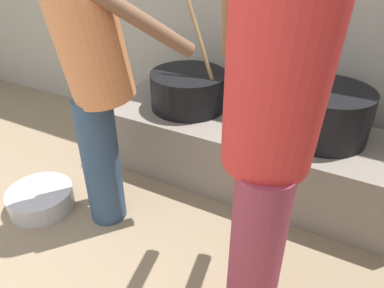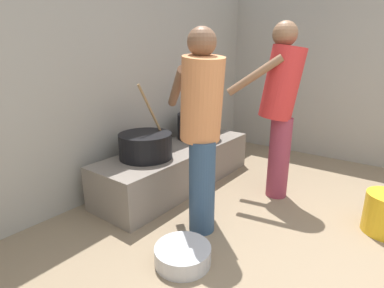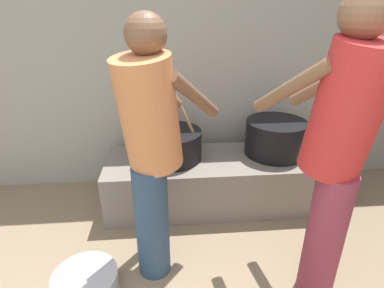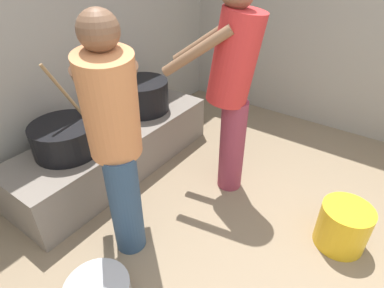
{
  "view_description": "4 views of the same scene",
  "coord_description": "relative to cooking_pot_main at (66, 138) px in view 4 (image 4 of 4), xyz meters",
  "views": [
    {
      "loc": [
        1.33,
        0.2,
        1.47
      ],
      "look_at": [
        0.71,
        1.36,
        0.66
      ],
      "focal_mm": 34.04,
      "sensor_mm": 36.0,
      "label": 1
    },
    {
      "loc": [
        -1.54,
        0.2,
        1.33
      ],
      "look_at": [
        0.34,
        1.62,
        0.63
      ],
      "focal_mm": 27.45,
      "sensor_mm": 36.0,
      "label": 2
    },
    {
      "loc": [
        0.26,
        -0.11,
        1.55
      ],
      "look_at": [
        0.41,
        1.66,
        0.74
      ],
      "focal_mm": 28.79,
      "sensor_mm": 36.0,
      "label": 3
    },
    {
      "loc": [
        -0.79,
        0.2,
        1.77
      ],
      "look_at": [
        0.6,
        1.19,
        0.66
      ],
      "focal_mm": 29.27,
      "sensor_mm": 36.0,
      "label": 4
    }
  ],
  "objects": [
    {
      "name": "cook_in_red_shirt",
      "position": [
        0.8,
        -0.95,
        0.4
      ],
      "size": [
        0.55,
        0.74,
        1.63
      ],
      "color": "#8C3347",
      "rests_on": "ground_plane"
    },
    {
      "name": "cooking_pot_main",
      "position": [
        0.0,
        0.0,
        0.0
      ],
      "size": [
        0.49,
        0.49,
        0.69
      ],
      "color": "black",
      "rests_on": "hearth_ledge"
    },
    {
      "name": "cook_in_orange_shirt",
      "position": [
        -0.11,
        -0.71,
        0.33
      ],
      "size": [
        0.65,
        0.7,
        1.53
      ],
      "color": "navy",
      "rests_on": "ground_plane"
    },
    {
      "name": "hearth_ledge",
      "position": [
        0.43,
        -0.04,
        -0.33
      ],
      "size": [
        1.9,
        0.6,
        0.42
      ],
      "primitive_type": "cube",
      "color": "slate",
      "rests_on": "ground_plane"
    },
    {
      "name": "cooking_pot_secondary",
      "position": [
        0.86,
        0.01,
        0.02
      ],
      "size": [
        0.49,
        0.49,
        0.29
      ],
      "color": "black",
      "rests_on": "hearth_ledge"
    },
    {
      "name": "bucket_yellow_plastic",
      "position": [
        0.71,
        -1.91,
        -0.37
      ],
      "size": [
        0.33,
        0.33,
        0.32
      ],
      "primitive_type": "cylinder",
      "color": "gold",
      "rests_on": "ground_plane"
    }
  ]
}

